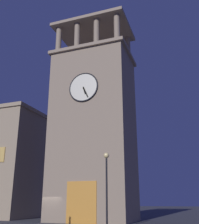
{
  "coord_description": "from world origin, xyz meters",
  "views": [
    {
      "loc": [
        -14.8,
        26.38,
        2.08
      ],
      "look_at": [
        -4.23,
        -2.78,
        12.24
      ],
      "focal_mm": 43.77,
      "sensor_mm": 36.0,
      "label": 1
    }
  ],
  "objects": [
    {
      "name": "ground_plane",
      "position": [
        0.0,
        0.0,
        0.0
      ],
      "size": [
        200.0,
        200.0,
        0.0
      ],
      "primitive_type": "plane",
      "color": "#424247"
    },
    {
      "name": "clocktower",
      "position": [
        -3.51,
        -2.77,
        10.33
      ],
      "size": [
        9.51,
        7.06,
        26.6
      ],
      "color": "gray",
      "rests_on": "ground_plane"
    },
    {
      "name": "street_lamp",
      "position": [
        -7.99,
        5.98,
        3.94
      ],
      "size": [
        0.44,
        0.44,
        5.74
      ],
      "color": "black",
      "rests_on": "ground_plane"
    }
  ]
}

